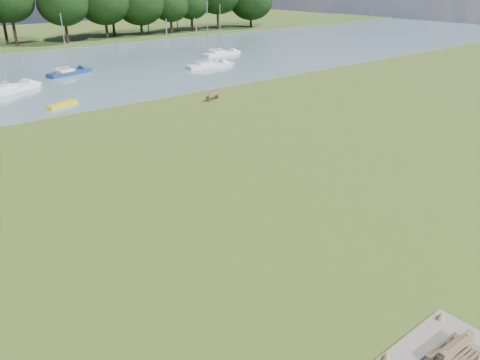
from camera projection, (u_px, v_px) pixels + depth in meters
ground at (197, 208)px, 24.54m from camera, size 220.00×220.00×0.00m
bench_pair at (455, 354)px, 14.46m from camera, size 1.71×1.05×0.90m
riverbank_bench at (213, 95)px, 45.47m from camera, size 1.65×0.90×0.97m
kayak at (62, 104)px, 43.35m from camera, size 3.23×1.99×0.32m
sailboat_0 at (68, 71)px, 56.82m from camera, size 5.64×2.93×7.09m
sailboat_1 at (220, 52)px, 70.76m from camera, size 6.20×1.83×7.29m
sailboat_2 at (7, 88)px, 48.34m from camera, size 6.84×4.42×9.26m
sailboat_4 at (208, 64)px, 61.44m from camera, size 6.15×2.34×8.27m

